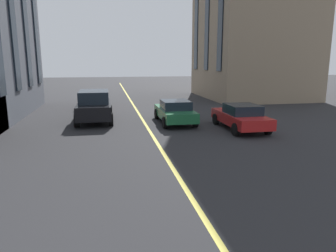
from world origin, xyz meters
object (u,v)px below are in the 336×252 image
object	(u,v)px
car_green_trailing	(175,111)
car_black_mid	(94,106)
car_red_oncoming	(92,99)
car_red_near	(241,116)

from	to	relation	value
car_green_trailing	car_black_mid	world-z (taller)	car_black_mid
car_green_trailing	car_black_mid	size ratio (longest dim) A/B	0.94
car_green_trailing	car_red_oncoming	world-z (taller)	car_red_oncoming
car_red_near	car_green_trailing	world-z (taller)	same
car_red_oncoming	car_green_trailing	bearing A→B (deg)	-145.22
car_black_mid	car_red_oncoming	distance (m)	5.95
car_red_near	car_green_trailing	size ratio (longest dim) A/B	1.00
car_black_mid	car_red_near	bearing A→B (deg)	-115.86
car_green_trailing	car_red_oncoming	distance (m)	8.93
car_red_near	car_black_mid	bearing A→B (deg)	64.14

